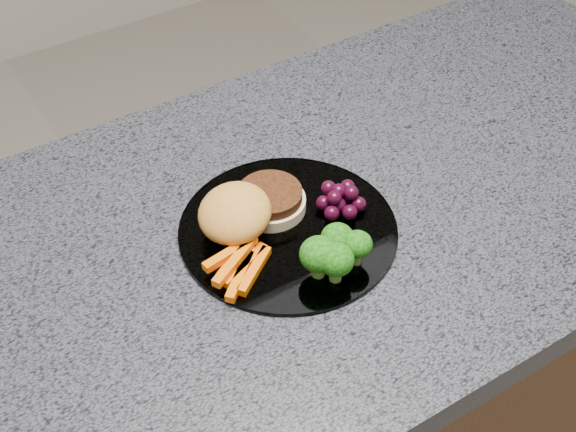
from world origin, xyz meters
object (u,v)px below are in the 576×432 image
object	(u,v)px
plate	(288,230)
burger	(248,211)
island_cabinet	(328,408)
grape_bunch	(340,199)

from	to	relation	value
plate	burger	world-z (taller)	burger
island_cabinet	burger	size ratio (longest dim) A/B	7.20
island_cabinet	grape_bunch	world-z (taller)	grape_bunch
island_cabinet	burger	bearing A→B (deg)	171.52
island_cabinet	plate	bearing A→B (deg)	-170.90
island_cabinet	grape_bunch	xyz separation A→B (m)	(-0.01, -0.02, 0.49)
grape_bunch	plate	bearing A→B (deg)	177.70
island_cabinet	burger	xyz separation A→B (m)	(-0.12, 0.02, 0.50)
plate	grape_bunch	xyz separation A→B (m)	(0.07, -0.00, 0.02)
plate	grape_bunch	distance (m)	0.07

